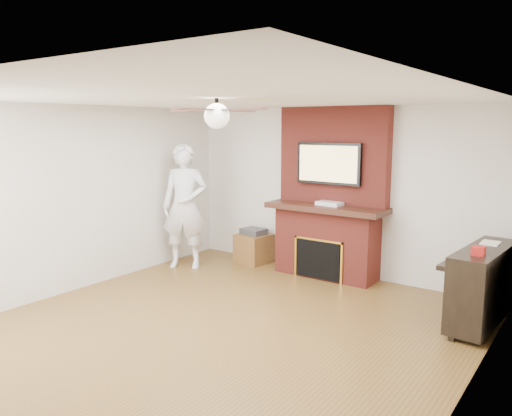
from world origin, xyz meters
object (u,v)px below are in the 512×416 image
Objects in this scene: side_table at (254,247)px; piano at (482,284)px; fireplace at (329,210)px; person at (185,206)px.

piano is (3.61, -0.64, 0.22)m from side_table.
piano is at bearing -17.27° from fireplace.
side_table is at bearing 21.07° from person.
fireplace is at bearing -4.53° from person.
person is at bearing -172.81° from piano.
piano reaches higher than side_table.
fireplace reaches higher than piano.
person is at bearing -155.82° from fireplace.
fireplace is at bearing 10.23° from side_table.
fireplace reaches higher than person.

